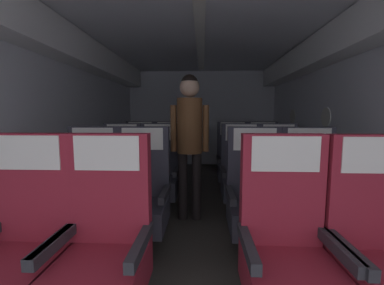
{
  "coord_description": "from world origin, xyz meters",
  "views": [
    {
      "loc": [
        0.04,
        0.32,
        1.2
      ],
      "look_at": [
        -0.12,
        3.85,
        0.8
      ],
      "focal_mm": 23.17,
      "sensor_mm": 36.0,
      "label": 1
    }
  ],
  "objects": [
    {
      "name": "seat_c_right_window",
      "position": [
        0.51,
        3.3,
        0.46
      ],
      "size": [
        0.5,
        0.51,
        1.09
      ],
      "color": "#38383D",
      "rests_on": "ground"
    },
    {
      "name": "flight_attendant",
      "position": [
        -0.11,
        3.08,
        1.01
      ],
      "size": [
        0.43,
        0.28,
        1.64
      ],
      "rotation": [
        0.0,
        0.0,
        -0.05
      ],
      "color": "black",
      "rests_on": "ground"
    },
    {
      "name": "fuselage_shell",
      "position": [
        0.0,
        3.41,
        1.62
      ],
      "size": [
        3.57,
        6.31,
        2.27
      ],
      "color": "silver",
      "rests_on": "ground"
    },
    {
      "name": "seat_c_right_aisle",
      "position": [
        0.97,
        3.32,
        0.46
      ],
      "size": [
        0.5,
        0.51,
        1.09
      ],
      "color": "#38383D",
      "rests_on": "ground"
    },
    {
      "name": "ground",
      "position": [
        0.0,
        3.13,
        -0.01
      ],
      "size": [
        3.69,
        6.66,
        0.02
      ],
      "primitive_type": "cube",
      "color": "#3D3833"
    },
    {
      "name": "seat_d_left_window",
      "position": [
        -0.97,
        4.18,
        0.46
      ],
      "size": [
        0.5,
        0.51,
        1.09
      ],
      "color": "#38383D",
      "rests_on": "ground"
    },
    {
      "name": "seat_d_right_window",
      "position": [
        0.51,
        4.16,
        0.46
      ],
      "size": [
        0.5,
        0.51,
        1.09
      ],
      "color": "#38383D",
      "rests_on": "ground"
    },
    {
      "name": "seat_c_left_window",
      "position": [
        -0.98,
        3.31,
        0.46
      ],
      "size": [
        0.5,
        0.51,
        1.09
      ],
      "color": "#38383D",
      "rests_on": "ground"
    },
    {
      "name": "seat_a_right_window",
      "position": [
        0.5,
        1.62,
        0.46
      ],
      "size": [
        0.5,
        0.51,
        1.09
      ],
      "color": "#38383D",
      "rests_on": "ground"
    },
    {
      "name": "seat_d_left_aisle",
      "position": [
        -0.5,
        4.18,
        0.46
      ],
      "size": [
        0.5,
        0.51,
        1.09
      ],
      "color": "#38383D",
      "rests_on": "ground"
    },
    {
      "name": "seat_b_left_aisle",
      "position": [
        -0.51,
        2.45,
        0.46
      ],
      "size": [
        0.5,
        0.51,
        1.09
      ],
      "color": "#38383D",
      "rests_on": "ground"
    },
    {
      "name": "seat_a_right_aisle",
      "position": [
        0.99,
        1.6,
        0.46
      ],
      "size": [
        0.5,
        0.51,
        1.09
      ],
      "color": "#38383D",
      "rests_on": "ground"
    },
    {
      "name": "seat_b_right_aisle",
      "position": [
        0.98,
        2.46,
        0.46
      ],
      "size": [
        0.5,
        0.51,
        1.09
      ],
      "color": "#38383D",
      "rests_on": "ground"
    },
    {
      "name": "seat_d_right_aisle",
      "position": [
        0.98,
        4.17,
        0.46
      ],
      "size": [
        0.5,
        0.51,
        1.09
      ],
      "color": "#38383D",
      "rests_on": "ground"
    },
    {
      "name": "seat_a_left_aisle",
      "position": [
        -0.51,
        1.61,
        0.46
      ],
      "size": [
        0.5,
        0.51,
        1.09
      ],
      "color": "#38383D",
      "rests_on": "ground"
    },
    {
      "name": "seat_b_right_window",
      "position": [
        0.5,
        2.45,
        0.46
      ],
      "size": [
        0.5,
        0.51,
        1.09
      ],
      "color": "#38383D",
      "rests_on": "ground"
    },
    {
      "name": "seat_a_left_window",
      "position": [
        -0.97,
        1.6,
        0.46
      ],
      "size": [
        0.5,
        0.51,
        1.09
      ],
      "color": "#38383D",
      "rests_on": "ground"
    },
    {
      "name": "seat_c_left_aisle",
      "position": [
        -0.5,
        3.31,
        0.46
      ],
      "size": [
        0.5,
        0.51,
        1.09
      ],
      "color": "#38383D",
      "rests_on": "ground"
    },
    {
      "name": "seat_b_left_window",
      "position": [
        -0.97,
        2.45,
        0.46
      ],
      "size": [
        0.5,
        0.51,
        1.09
      ],
      "color": "#38383D",
      "rests_on": "ground"
    }
  ]
}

